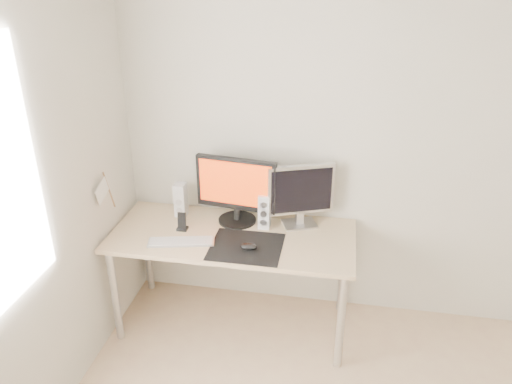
{
  "coord_description": "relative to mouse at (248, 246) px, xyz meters",
  "views": [
    {
      "loc": [
        -0.27,
        -1.39,
        2.38
      ],
      "look_at": [
        -0.79,
        1.46,
        1.01
      ],
      "focal_mm": 35.0,
      "sensor_mm": 36.0,
      "label": 1
    }
  ],
  "objects": [
    {
      "name": "mouse",
      "position": [
        0.0,
        0.0,
        0.0
      ],
      "size": [
        0.11,
        0.06,
        0.04
      ],
      "primitive_type": "ellipsoid",
      "color": "black",
      "rests_on": "mousepad"
    },
    {
      "name": "phone_dock",
      "position": [
        -0.48,
        0.17,
        0.02
      ],
      "size": [
        0.07,
        0.06,
        0.13
      ],
      "color": "black",
      "rests_on": "desk"
    },
    {
      "name": "keyboard",
      "position": [
        -0.44,
        0.01,
        -0.01
      ],
      "size": [
        0.44,
        0.21,
        0.02
      ],
      "color": "#ADAEB0",
      "rests_on": "desk"
    },
    {
      "name": "speaker_right",
      "position": [
        0.05,
        0.3,
        0.1
      ],
      "size": [
        0.08,
        0.09,
        0.24
      ],
      "color": "white",
      "rests_on": "desk"
    },
    {
      "name": "desk",
      "position": [
        -0.14,
        0.17,
        -0.1
      ],
      "size": [
        1.6,
        0.7,
        0.73
      ],
      "color": "#D1B587",
      "rests_on": "ground"
    },
    {
      "name": "speaker_left",
      "position": [
        -0.55,
        0.37,
        0.1
      ],
      "size": [
        0.08,
        0.09,
        0.24
      ],
      "color": "white",
      "rests_on": "desk"
    },
    {
      "name": "main_monitor",
      "position": [
        -0.15,
        0.34,
        0.23
      ],
      "size": [
        0.55,
        0.29,
        0.47
      ],
      "color": "black",
      "rests_on": "desk"
    },
    {
      "name": "wall_back",
      "position": [
        0.79,
        0.54,
        0.5
      ],
      "size": [
        3.5,
        0.0,
        3.5
      ],
      "primitive_type": "plane",
      "rotation": [
        1.57,
        0.0,
        0.0
      ],
      "color": "silver",
      "rests_on": "ground"
    },
    {
      "name": "pennant",
      "position": [
        -0.93,
        0.03,
        0.3
      ],
      "size": [
        0.01,
        0.23,
        0.29
      ],
      "color": "#A57F54",
      "rests_on": "wall_left"
    },
    {
      "name": "second_monitor",
      "position": [
        0.28,
        0.37,
        0.22
      ],
      "size": [
        0.43,
        0.23,
        0.43
      ],
      "color": "silver",
      "rests_on": "desk"
    },
    {
      "name": "mousepad",
      "position": [
        -0.02,
        0.03,
        -0.02
      ],
      "size": [
        0.45,
        0.4,
        0.0
      ],
      "primitive_type": "cube",
      "color": "black",
      "rests_on": "desk"
    }
  ]
}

